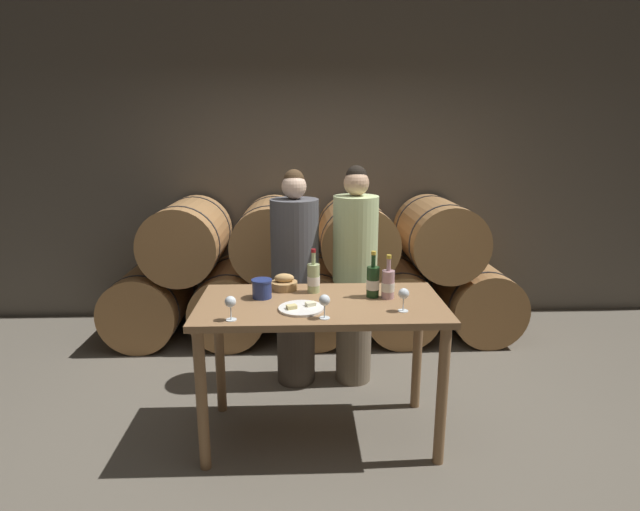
# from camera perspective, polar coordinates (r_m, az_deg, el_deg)

# --- Properties ---
(ground_plane) EXTENTS (10.00, 10.00, 0.00)m
(ground_plane) POSITION_cam_1_polar(r_m,az_deg,el_deg) (3.41, 0.09, -19.67)
(ground_plane) COLOR #665E51
(stone_wall_back) EXTENTS (10.00, 0.12, 3.20)m
(stone_wall_back) POSITION_cam_1_polar(r_m,az_deg,el_deg) (5.12, -0.85, 10.74)
(stone_wall_back) COLOR #60594F
(stone_wall_back) RESTS_ON ground_plane
(barrel_stack) EXTENTS (3.77, 0.97, 1.29)m
(barrel_stack) POSITION_cam_1_polar(r_m,az_deg,el_deg) (4.69, -0.65, -1.91)
(barrel_stack) COLOR #9E7042
(barrel_stack) RESTS_ON ground_plane
(tasting_table) EXTENTS (1.47, 0.74, 0.90)m
(tasting_table) POSITION_cam_1_polar(r_m,az_deg,el_deg) (3.05, 0.10, -7.59)
(tasting_table) COLOR olive
(tasting_table) RESTS_ON ground_plane
(person_left) EXTENTS (0.35, 0.35, 1.63)m
(person_left) POSITION_cam_1_polar(r_m,az_deg,el_deg) (3.72, -2.86, -2.68)
(person_left) COLOR #4C4238
(person_left) RESTS_ON ground_plane
(person_right) EXTENTS (0.33, 0.33, 1.66)m
(person_right) POSITION_cam_1_polar(r_m,az_deg,el_deg) (3.74, 3.99, -2.30)
(person_right) COLOR #756651
(person_right) RESTS_ON ground_plane
(wine_bottle_red) EXTENTS (0.08, 0.08, 0.29)m
(wine_bottle_red) POSITION_cam_1_polar(r_m,az_deg,el_deg) (3.08, 6.06, -2.97)
(wine_bottle_red) COLOR #193819
(wine_bottle_red) RESTS_ON tasting_table
(wine_bottle_white) EXTENTS (0.08, 0.08, 0.28)m
(wine_bottle_white) POSITION_cam_1_polar(r_m,az_deg,el_deg) (3.16, -0.74, -2.56)
(wine_bottle_white) COLOR #ADBC7F
(wine_bottle_white) RESTS_ON tasting_table
(wine_bottle_rose) EXTENTS (0.08, 0.08, 0.27)m
(wine_bottle_rose) POSITION_cam_1_polar(r_m,az_deg,el_deg) (3.07, 7.78, -3.24)
(wine_bottle_rose) COLOR #BC8E93
(wine_bottle_rose) RESTS_ON tasting_table
(blue_crock) EXTENTS (0.13, 0.13, 0.12)m
(blue_crock) POSITION_cam_1_polar(r_m,az_deg,el_deg) (3.08, -6.65, -3.69)
(blue_crock) COLOR navy
(blue_crock) RESTS_ON tasting_table
(bread_basket) EXTENTS (0.17, 0.17, 0.11)m
(bread_basket) POSITION_cam_1_polar(r_m,az_deg,el_deg) (3.24, -4.11, -3.20)
(bread_basket) COLOR #A87F4C
(bread_basket) RESTS_ON tasting_table
(cheese_plate) EXTENTS (0.26, 0.26, 0.04)m
(cheese_plate) POSITION_cam_1_polar(r_m,az_deg,el_deg) (2.88, -2.17, -6.03)
(cheese_plate) COLOR white
(cheese_plate) RESTS_ON tasting_table
(wine_glass_far_left) EXTENTS (0.06, 0.06, 0.14)m
(wine_glass_far_left) POSITION_cam_1_polar(r_m,az_deg,el_deg) (2.74, -10.20, -5.34)
(wine_glass_far_left) COLOR white
(wine_glass_far_left) RESTS_ON tasting_table
(wine_glass_left) EXTENTS (0.06, 0.06, 0.14)m
(wine_glass_left) POSITION_cam_1_polar(r_m,az_deg,el_deg) (2.72, 0.52, -5.25)
(wine_glass_left) COLOR white
(wine_glass_left) RESTS_ON tasting_table
(wine_glass_center) EXTENTS (0.06, 0.06, 0.14)m
(wine_glass_center) POSITION_cam_1_polar(r_m,az_deg,el_deg) (2.86, 9.55, -4.44)
(wine_glass_center) COLOR white
(wine_glass_center) RESTS_ON tasting_table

